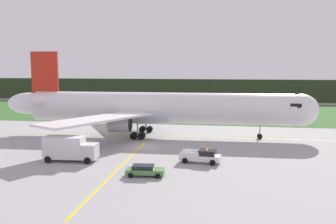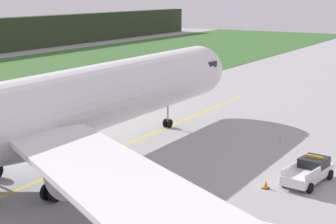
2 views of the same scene
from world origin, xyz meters
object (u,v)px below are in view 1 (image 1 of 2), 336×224
object	(u,v)px
airliner	(157,108)
apron_cone	(182,156)
ops_pickup_truck	(202,156)
staff_car	(145,170)
catering_truck	(69,148)

from	to	relation	value
airliner	apron_cone	size ratio (longest dim) A/B	90.83
apron_cone	ops_pickup_truck	bearing A→B (deg)	-38.54
staff_car	catering_truck	bearing A→B (deg)	156.38
airliner	apron_cone	world-z (taller)	airliner
airliner	catering_truck	distance (m)	21.65
apron_cone	staff_car	bearing A→B (deg)	-109.57
airliner	apron_cone	bearing A→B (deg)	-67.04
staff_car	apron_cone	world-z (taller)	staff_car
catering_truck	apron_cone	distance (m)	15.52
ops_pickup_truck	apron_cone	xyz separation A→B (m)	(-2.92, 2.32, -0.60)
airliner	catering_truck	xyz separation A→B (m)	(-8.30, -19.72, -3.34)
staff_car	apron_cone	distance (m)	9.89
apron_cone	catering_truck	bearing A→B (deg)	-163.95
catering_truck	staff_car	bearing A→B (deg)	-23.62
catering_truck	apron_cone	world-z (taller)	catering_truck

